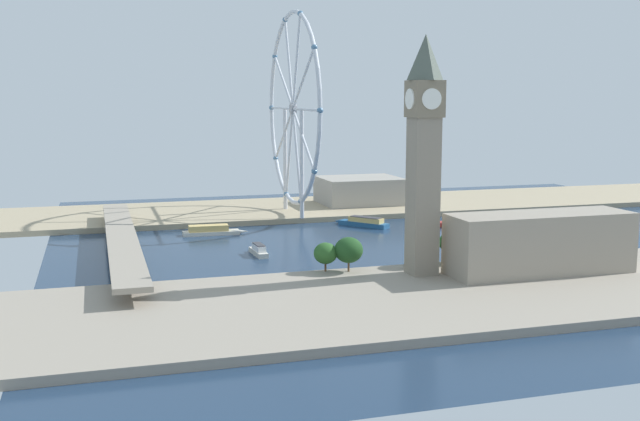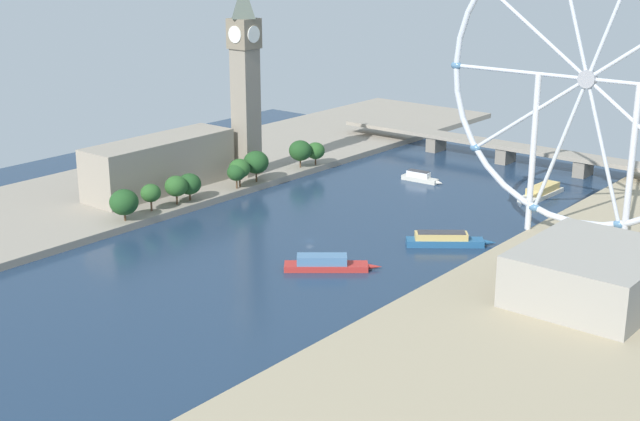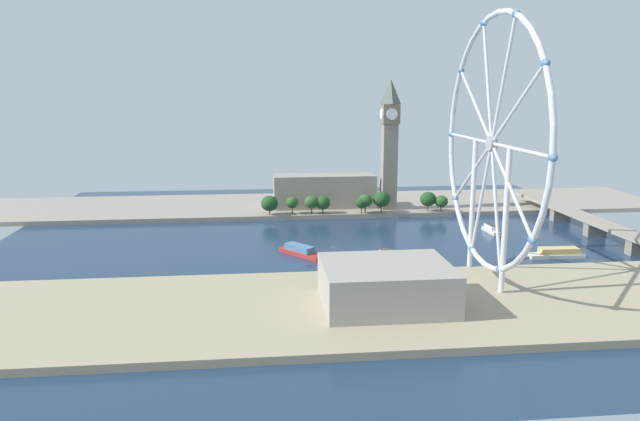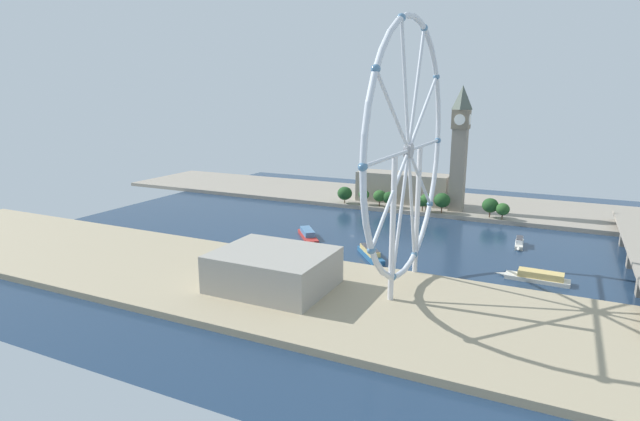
% 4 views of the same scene
% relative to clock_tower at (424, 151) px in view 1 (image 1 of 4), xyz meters
% --- Properties ---
extents(ground_plane, '(386.91, 386.91, 0.00)m').
position_rel_clock_tower_xyz_m(ground_plane, '(80.62, -50.10, -50.45)').
color(ground_plane, '#1E334C').
extents(riverbank_left, '(90.00, 520.00, 3.00)m').
position_rel_clock_tower_xyz_m(riverbank_left, '(-27.83, -50.10, -48.95)').
color(riverbank_left, gray).
rests_on(riverbank_left, ground_plane).
extents(riverbank_right, '(90.00, 520.00, 3.00)m').
position_rel_clock_tower_xyz_m(riverbank_right, '(189.08, -50.10, -48.95)').
color(riverbank_right, tan).
rests_on(riverbank_right, ground_plane).
extents(clock_tower, '(12.68, 12.68, 91.01)m').
position_rel_clock_tower_xyz_m(clock_tower, '(0.00, 0.00, 0.00)').
color(clock_tower, gray).
rests_on(clock_tower, riverbank_left).
extents(parliament_block, '(22.00, 73.12, 23.51)m').
position_rel_clock_tower_xyz_m(parliament_block, '(-11.70, -44.56, -35.70)').
color(parliament_block, gray).
rests_on(parliament_block, riverbank_left).
extents(tree_row_embankment, '(12.97, 129.88, 14.75)m').
position_rel_clock_tower_xyz_m(tree_row_embankment, '(12.43, -27.07, -39.23)').
color(tree_row_embankment, '#513823').
rests_on(tree_row_embankment, riverbank_left).
extents(ferris_wheel, '(113.92, 3.20, 116.91)m').
position_rel_clock_tower_xyz_m(ferris_wheel, '(162.88, 8.44, 13.02)').
color(ferris_wheel, silver).
rests_on(ferris_wheel, riverbank_right).
extents(riverside_hall, '(41.30, 50.30, 16.76)m').
position_rel_clock_tower_xyz_m(riverside_hall, '(191.52, -43.20, -39.07)').
color(riverside_hall, gray).
rests_on(riverside_hall, riverbank_right).
extents(river_bridge, '(198.91, 13.08, 10.02)m').
position_rel_clock_tower_xyz_m(river_bridge, '(80.62, 109.51, -42.67)').
color(river_bridge, gray).
rests_on(river_bridge, ground_plane).
extents(tour_boat_0, '(8.99, 34.25, 5.12)m').
position_rel_clock_tower_xyz_m(tour_boat_0, '(123.23, 63.33, -48.26)').
color(tour_boat_0, beige).
rests_on(tour_boat_0, ground_plane).
extents(tour_boat_1, '(21.75, 5.33, 5.27)m').
position_rel_clock_tower_xyz_m(tour_boat_1, '(66.57, 50.24, -48.32)').
color(tour_boat_1, beige).
rests_on(tour_boat_1, ground_plane).
extents(tour_boat_2, '(29.93, 24.89, 5.49)m').
position_rel_clock_tower_xyz_m(tour_boat_2, '(124.45, -21.49, -48.15)').
color(tour_boat_2, '#235684').
rests_on(tour_boat_2, ground_plane).
extents(tour_boat_3, '(29.99, 25.56, 5.37)m').
position_rel_clock_tower_xyz_m(tour_boat_3, '(104.96, -70.28, -48.26)').
color(tour_boat_3, '#B22D28').
rests_on(tour_boat_3, ground_plane).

